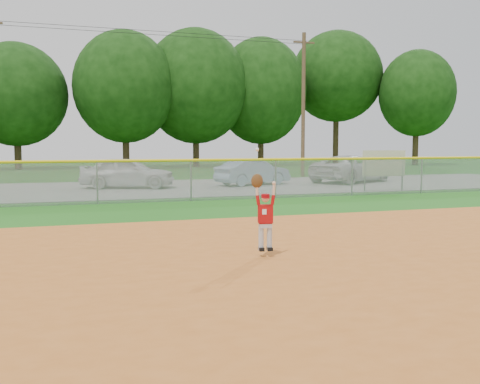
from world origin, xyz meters
name	(u,v)px	position (x,y,z in m)	size (l,w,h in m)	color
ground	(308,255)	(0.00, 0.00, 0.00)	(120.00, 120.00, 0.00)	#1C5B14
clay_infield	(402,296)	(0.00, -3.00, 0.02)	(24.00, 16.00, 0.04)	#B55E20
parking_strip	(163,188)	(0.00, 16.00, 0.01)	(44.00, 10.00, 0.03)	gray
car_white_a	(128,172)	(-1.61, 16.23, 0.76)	(1.73, 4.31, 1.47)	white
car_blue	(253,172)	(4.58, 16.17, 0.67)	(1.36, 3.91, 1.29)	#809EBF
car_white_b	(352,169)	(10.32, 16.38, 0.75)	(2.39, 5.18, 1.44)	silver
sponsor_sign	(384,164)	(8.92, 11.19, 1.20)	(2.04, 0.21, 1.81)	gray
outfield_fence	(191,177)	(0.00, 10.00, 0.88)	(40.06, 0.10, 1.55)	gray
power_lines	(161,99)	(1.00, 22.00, 4.68)	(19.40, 0.24, 9.00)	#4C3823
tree_line	(129,80)	(0.96, 37.90, 7.53)	(62.37, 13.00, 14.43)	#422D1C
ballplayer	(264,213)	(-0.92, -0.06, 0.85)	(0.47, 0.22, 1.88)	silver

